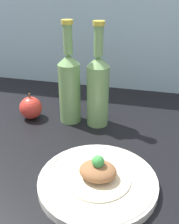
{
  "coord_description": "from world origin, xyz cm",
  "views": [
    {
      "loc": [
        16.76,
        -51.02,
        41.43
      ],
      "look_at": [
        2.17,
        6.65,
        10.97
      ],
      "focal_mm": 42.0,
      "sensor_mm": 36.0,
      "label": 1
    }
  ],
  "objects_px": {
    "plated_food": "(98,172)",
    "apple": "(31,108)",
    "cider_bottle_left": "(69,86)",
    "plate": "(98,181)",
    "cider_bottle_right": "(98,88)"
  },
  "relations": [
    {
      "from": "plated_food",
      "to": "apple",
      "type": "height_order",
      "value": "apple"
    },
    {
      "from": "plate",
      "to": "apple",
      "type": "height_order",
      "value": "apple"
    },
    {
      "from": "plate",
      "to": "plated_food",
      "type": "height_order",
      "value": "plated_food"
    },
    {
      "from": "cider_bottle_left",
      "to": "cider_bottle_right",
      "type": "distance_m",
      "value": 0.09
    },
    {
      "from": "cider_bottle_right",
      "to": "cider_bottle_left",
      "type": "bearing_deg",
      "value": 180.0
    },
    {
      "from": "plate",
      "to": "cider_bottle_left",
      "type": "xyz_separation_m",
      "value": [
        -0.15,
        0.28,
        0.11
      ]
    },
    {
      "from": "plate",
      "to": "cider_bottle_right",
      "type": "xyz_separation_m",
      "value": [
        -0.06,
        0.28,
        0.11
      ]
    },
    {
      "from": "plate",
      "to": "plated_food",
      "type": "distance_m",
      "value": 0.02
    },
    {
      "from": "cider_bottle_left",
      "to": "apple",
      "type": "distance_m",
      "value": 0.16
    },
    {
      "from": "plated_food",
      "to": "cider_bottle_left",
      "type": "height_order",
      "value": "cider_bottle_left"
    },
    {
      "from": "apple",
      "to": "cider_bottle_left",
      "type": "bearing_deg",
      "value": 7.68
    },
    {
      "from": "cider_bottle_left",
      "to": "apple",
      "type": "height_order",
      "value": "cider_bottle_left"
    },
    {
      "from": "plate",
      "to": "cider_bottle_left",
      "type": "distance_m",
      "value": 0.33
    },
    {
      "from": "plate",
      "to": "plated_food",
      "type": "xyz_separation_m",
      "value": [
        0.0,
        0.0,
        0.02
      ]
    },
    {
      "from": "plated_food",
      "to": "cider_bottle_right",
      "type": "relative_size",
      "value": 0.47
    }
  ]
}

